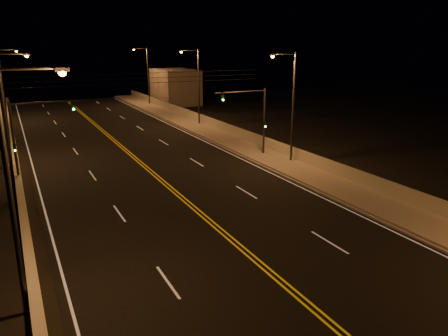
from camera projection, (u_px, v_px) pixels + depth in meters
name	position (u px, v px, depth m)	size (l,w,h in m)	color
road	(184.00, 200.00, 29.36)	(18.00, 120.00, 0.02)	black
sidewalk	(314.00, 177.00, 33.94)	(3.60, 120.00, 0.30)	gray
curb	(294.00, 181.00, 33.16)	(0.14, 120.00, 0.15)	gray
parapet_wall	(331.00, 166.00, 34.46)	(0.30, 120.00, 1.00)	#ABA78F
jersey_barrier	(24.00, 218.00, 25.02)	(0.45, 120.00, 0.97)	#ABA78F
distant_building_right	(175.00, 87.00, 75.39)	(6.00, 10.00, 5.85)	gray
parapet_rail	(332.00, 160.00, 34.32)	(0.06, 0.06, 120.00)	black
lane_markings	(185.00, 200.00, 29.29)	(17.32, 116.00, 0.00)	silver
streetlight_1	(291.00, 101.00, 36.70)	(2.55, 0.28, 9.48)	#2D2D33
streetlight_2	(197.00, 82.00, 54.20)	(2.55, 0.28, 9.48)	#2D2D33
streetlight_3	(146.00, 73.00, 72.61)	(2.55, 0.28, 9.48)	#2D2D33
streetlight_4	(16.00, 179.00, 15.69)	(2.55, 0.28, 9.48)	#2D2D33
streetlight_5	(7.00, 103.00, 35.78)	(2.55, 0.28, 9.48)	#2D2D33
streetlight_6	(4.00, 80.00, 57.12)	(2.55, 0.28, 9.48)	#2D2D33
traffic_signal_right	(255.00, 115.00, 39.31)	(5.11, 0.31, 6.28)	#2D2D33
traffic_signal_left	(28.00, 133.00, 31.26)	(5.11, 0.31, 6.28)	#2D2D33
overhead_wires	(139.00, 78.00, 35.50)	(22.00, 0.03, 0.83)	black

